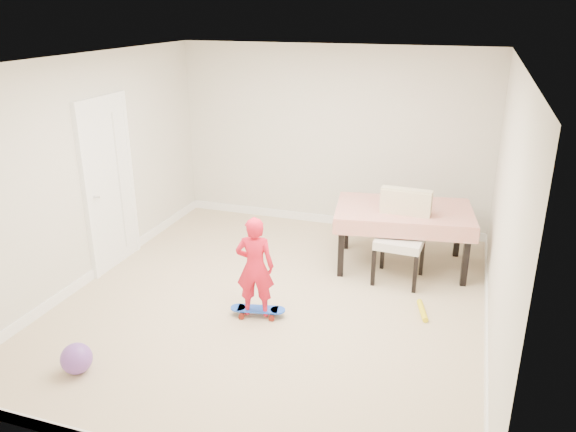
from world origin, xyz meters
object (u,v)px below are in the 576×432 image
(dining_table, at_px, (402,237))
(child, at_px, (255,270))
(skateboard, at_px, (258,312))
(balloon, at_px, (76,358))
(dining_chair, at_px, (400,238))

(dining_table, distance_m, child, 2.16)
(dining_table, xyz_separation_m, child, (-1.28, -1.73, 0.16))
(child, bearing_deg, skateboard, -141.68)
(child, xyz_separation_m, balloon, (-1.17, -1.40, -0.40))
(child, bearing_deg, dining_chair, -146.71)
(balloon, bearing_deg, child, 50.10)
(dining_table, distance_m, balloon, 3.98)
(dining_chair, bearing_deg, skateboard, -131.30)
(dining_table, relative_size, child, 1.50)
(skateboard, xyz_separation_m, child, (-0.01, -0.02, 0.50))
(skateboard, relative_size, balloon, 2.09)
(skateboard, height_order, child, child)
(dining_chair, xyz_separation_m, child, (-1.30, -1.31, 0.01))
(dining_table, height_order, balloon, dining_table)
(dining_chair, distance_m, child, 1.85)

